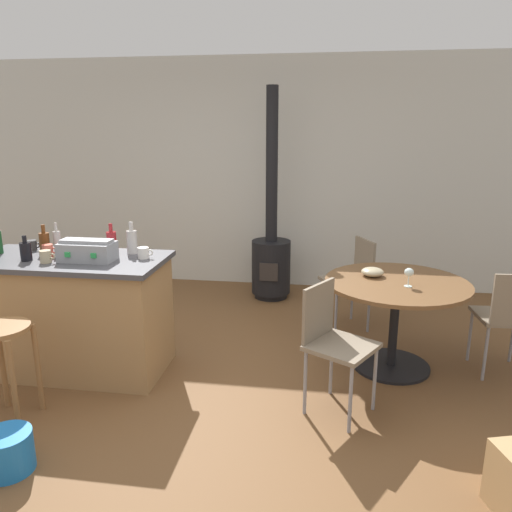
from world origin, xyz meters
The scene contains 23 objects.
ground_plane centered at (0.00, 0.00, 0.00)m, with size 8.80×8.80×0.00m, color brown.
back_wall centered at (0.00, 2.86, 1.35)m, with size 8.00×0.10×2.70m, color beige.
kitchen_island centered at (-1.04, 0.35, 0.46)m, with size 1.50×0.73×0.92m.
wooden_stool centered at (-1.11, -0.39, 0.49)m, with size 0.35×0.35×0.66m.
dining_table centered at (1.48, 0.74, 0.56)m, with size 1.12×1.12×0.73m.
folding_chair_near centered at (1.18, 1.55, 0.52)m, with size 0.53×0.53×0.87m.
folding_chair_far centered at (0.99, 0.05, 0.53)m, with size 0.55×0.55×0.88m.
folding_chair_left centered at (2.32, 0.73, 0.51)m, with size 0.43×0.43×0.86m.
wood_stove centered at (0.31, 2.31, 0.55)m, with size 0.44×0.45×2.32m.
toolbox centered at (-0.84, 0.30, 1.00)m, with size 0.40×0.22×0.16m.
bottle_0 centered at (-1.27, 0.45, 1.01)m, with size 0.08×0.08×0.23m.
bottle_1 centered at (-0.59, 0.56, 1.02)m, with size 0.08×0.08×0.25m.
bottle_2 centered at (-1.18, 0.48, 1.02)m, with size 0.06×0.06×0.25m.
bottle_3 centered at (-0.76, 0.56, 1.01)m, with size 0.08×0.08×0.24m.
bottle_4 centered at (-1.30, 0.24, 1.00)m, with size 0.08×0.08×0.19m.
cup_0 centered at (-1.19, 0.35, 0.97)m, with size 0.12×0.08×0.10m.
cup_1 centered at (-1.11, 0.20, 0.97)m, with size 0.12×0.08×0.09m.
cup_2 centered at (-1.44, 0.54, 0.96)m, with size 0.12×0.08×0.08m.
cup_3 centered at (-1.07, 0.54, 0.97)m, with size 0.12×0.08×0.10m.
cup_4 centered at (-0.45, 0.43, 0.97)m, with size 0.12×0.09×0.08m.
wine_glass centered at (1.55, 0.62, 0.84)m, with size 0.07×0.07×0.14m.
serving_bowl centered at (1.30, 0.86, 0.77)m, with size 0.18×0.18×0.07m, color tan.
plastic_bucket centered at (-0.81, -0.86, 0.12)m, with size 0.28×0.28×0.23m, color blue.
Camera 1 is at (0.93, -3.02, 1.88)m, focal length 34.35 mm.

